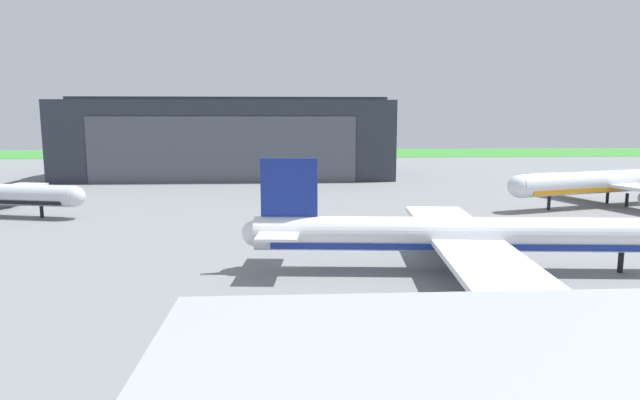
% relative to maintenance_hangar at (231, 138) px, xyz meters
% --- Properties ---
extents(ground_plane, '(440.00, 440.00, 0.00)m').
position_rel_maintenance_hangar_xyz_m(ground_plane, '(15.97, -96.57, -10.35)').
color(ground_plane, slate).
extents(grass_field_strip, '(440.00, 56.00, 0.08)m').
position_rel_maintenance_hangar_xyz_m(grass_field_strip, '(15.97, 91.93, -10.31)').
color(grass_field_strip, '#398831').
rests_on(grass_field_strip, ground_plane).
extents(maintenance_hangar, '(86.32, 37.67, 21.61)m').
position_rel_maintenance_hangar_xyz_m(maintenance_hangar, '(0.00, 0.00, 0.00)').
color(maintenance_hangar, '#2D333D').
rests_on(maintenance_hangar, ground_plane).
extents(airliner_near_right, '(48.78, 38.15, 11.96)m').
position_rel_maintenance_hangar_xyz_m(airliner_near_right, '(35.23, -98.82, -6.47)').
color(airliner_near_right, white).
rests_on(airliner_near_right, ground_plane).
extents(airliner_far_left, '(43.31, 36.74, 13.40)m').
position_rel_maintenance_hangar_xyz_m(airliner_far_left, '(75.25, -57.95, -5.98)').
color(airliner_far_left, silver).
rests_on(airliner_far_left, ground_plane).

